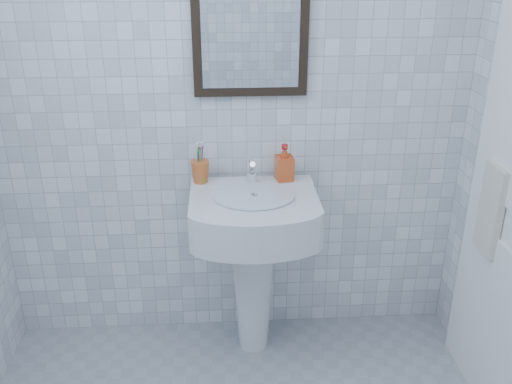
{
  "coord_description": "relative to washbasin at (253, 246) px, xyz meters",
  "views": [
    {
      "loc": [
        -0.05,
        -1.31,
        1.88
      ],
      "look_at": [
        0.09,
        0.86,
        0.91
      ],
      "focal_mm": 40.0,
      "sensor_mm": 36.0,
      "label": 1
    }
  ],
  "objects": [
    {
      "name": "wall_back",
      "position": [
        -0.09,
        0.21,
        0.67
      ],
      "size": [
        2.2,
        0.02,
        2.5
      ],
      "primitive_type": "cube",
      "color": "white",
      "rests_on": "ground"
    },
    {
      "name": "washbasin",
      "position": [
        0.0,
        0.0,
        0.0
      ],
      "size": [
        0.56,
        0.41,
        0.86
      ],
      "color": "white",
      "rests_on": "ground"
    },
    {
      "name": "soap_dispenser",
      "position": [
        0.15,
        0.13,
        0.36
      ],
      "size": [
        0.09,
        0.09,
        0.17
      ],
      "primitive_type": "imported",
      "rotation": [
        0.0,
        0.0,
        0.17
      ],
      "color": "red",
      "rests_on": "washbasin"
    },
    {
      "name": "toothbrush_cup",
      "position": [
        -0.24,
        0.12,
        0.33
      ],
      "size": [
        0.11,
        0.11,
        0.1
      ],
      "primitive_type": null,
      "rotation": [
        0.0,
        0.0,
        -0.31
      ],
      "color": "#D0602A",
      "rests_on": "washbasin"
    },
    {
      "name": "towel_ring",
      "position": [
        0.97,
        -0.28,
        0.47
      ],
      "size": [
        0.01,
        0.18,
        0.18
      ],
      "primitive_type": "torus",
      "rotation": [
        0.0,
        1.57,
        0.0
      ],
      "color": "silver",
      "rests_on": "wall_right"
    },
    {
      "name": "faucet",
      "position": [
        0.0,
        0.1,
        0.32
      ],
      "size": [
        0.05,
        0.11,
        0.12
      ],
      "color": "silver",
      "rests_on": "washbasin"
    },
    {
      "name": "wall_mirror",
      "position": [
        0.0,
        0.19,
        0.97
      ],
      "size": [
        0.5,
        0.04,
        0.62
      ],
      "color": "black",
      "rests_on": "wall_back"
    },
    {
      "name": "hand_towel",
      "position": [
        0.95,
        -0.28,
        0.29
      ],
      "size": [
        0.03,
        0.16,
        0.38
      ],
      "primitive_type": "cube",
      "color": "beige",
      "rests_on": "towel_ring"
    }
  ]
}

